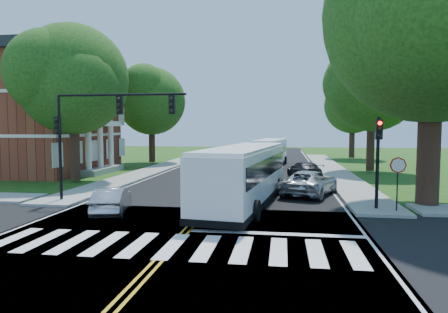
% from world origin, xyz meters
% --- Properties ---
extents(ground, '(140.00, 140.00, 0.00)m').
position_xyz_m(ground, '(0.00, 0.00, 0.00)').
color(ground, '#1F4010').
rests_on(ground, ground).
extents(road, '(14.00, 96.00, 0.01)m').
position_xyz_m(road, '(0.00, 18.00, 0.01)').
color(road, black).
rests_on(road, ground).
extents(cross_road, '(60.00, 12.00, 0.01)m').
position_xyz_m(cross_road, '(0.00, 0.00, 0.01)').
color(cross_road, black).
rests_on(cross_road, ground).
extents(center_line, '(0.36, 70.00, 0.01)m').
position_xyz_m(center_line, '(0.00, 22.00, 0.01)').
color(center_line, gold).
rests_on(center_line, road).
extents(edge_line_w, '(0.12, 70.00, 0.01)m').
position_xyz_m(edge_line_w, '(-6.80, 22.00, 0.01)').
color(edge_line_w, silver).
rests_on(edge_line_w, road).
extents(edge_line_e, '(0.12, 70.00, 0.01)m').
position_xyz_m(edge_line_e, '(6.80, 22.00, 0.01)').
color(edge_line_e, silver).
rests_on(edge_line_e, road).
extents(crosswalk, '(12.60, 3.00, 0.01)m').
position_xyz_m(crosswalk, '(0.00, -0.50, 0.02)').
color(crosswalk, silver).
rests_on(crosswalk, road).
extents(stop_bar, '(6.60, 0.40, 0.01)m').
position_xyz_m(stop_bar, '(3.50, 1.60, 0.02)').
color(stop_bar, silver).
rests_on(stop_bar, road).
extents(sidewalk_nw, '(2.60, 40.00, 0.15)m').
position_xyz_m(sidewalk_nw, '(-8.30, 25.00, 0.07)').
color(sidewalk_nw, gray).
rests_on(sidewalk_nw, ground).
extents(sidewalk_ne, '(2.60, 40.00, 0.15)m').
position_xyz_m(sidewalk_ne, '(8.30, 25.00, 0.07)').
color(sidewalk_ne, gray).
rests_on(sidewalk_ne, ground).
extents(tree_ne_big, '(10.80, 10.80, 14.91)m').
position_xyz_m(tree_ne_big, '(11.00, 8.00, 9.62)').
color(tree_ne_big, '#331B14').
rests_on(tree_ne_big, ground).
extents(tree_west_near, '(8.00, 8.00, 11.40)m').
position_xyz_m(tree_west_near, '(-11.50, 14.00, 7.53)').
color(tree_west_near, '#331B14').
rests_on(tree_west_near, ground).
extents(tree_west_far, '(7.60, 7.60, 10.67)m').
position_xyz_m(tree_west_far, '(-11.00, 30.00, 7.00)').
color(tree_west_far, '#331B14').
rests_on(tree_west_far, ground).
extents(tree_east_mid, '(8.40, 8.40, 11.93)m').
position_xyz_m(tree_east_mid, '(11.50, 24.00, 7.86)').
color(tree_east_mid, '#331B14').
rests_on(tree_east_mid, ground).
extents(tree_east_far, '(7.20, 7.20, 10.34)m').
position_xyz_m(tree_east_far, '(12.50, 40.00, 6.86)').
color(tree_east_far, '#331B14').
rests_on(tree_east_far, ground).
extents(brick_building, '(20.00, 13.00, 10.80)m').
position_xyz_m(brick_building, '(-21.95, 20.00, 5.42)').
color(brick_building, maroon).
rests_on(brick_building, ground).
extents(signal_nw, '(7.15, 0.46, 5.66)m').
position_xyz_m(signal_nw, '(-5.86, 6.43, 4.38)').
color(signal_nw, black).
rests_on(signal_nw, ground).
extents(signal_ne, '(0.30, 0.46, 4.40)m').
position_xyz_m(signal_ne, '(8.20, 6.44, 2.96)').
color(signal_ne, black).
rests_on(signal_ne, ground).
extents(stop_sign, '(0.76, 0.08, 2.53)m').
position_xyz_m(stop_sign, '(9.00, 5.98, 2.03)').
color(stop_sign, black).
rests_on(stop_sign, ground).
extents(bus_lead, '(4.01, 12.01, 3.05)m').
position_xyz_m(bus_lead, '(1.74, 7.19, 1.62)').
color(bus_lead, white).
rests_on(bus_lead, road).
extents(bus_follow, '(3.46, 11.07, 2.81)m').
position_xyz_m(bus_follow, '(2.41, 27.63, 1.50)').
color(bus_follow, white).
rests_on(bus_follow, road).
extents(hatchback, '(2.16, 3.97, 1.24)m').
position_xyz_m(hatchback, '(-4.23, 4.14, 0.63)').
color(hatchback, '#AAABB1').
rests_on(hatchback, road).
extents(suv, '(4.05, 5.78, 1.46)m').
position_xyz_m(suv, '(5.31, 10.78, 0.74)').
color(suv, '#B0B4B8').
rests_on(suv, road).
extents(dark_sedan, '(2.93, 4.93, 1.34)m').
position_xyz_m(dark_sedan, '(5.39, 18.50, 0.68)').
color(dark_sedan, black).
rests_on(dark_sedan, road).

